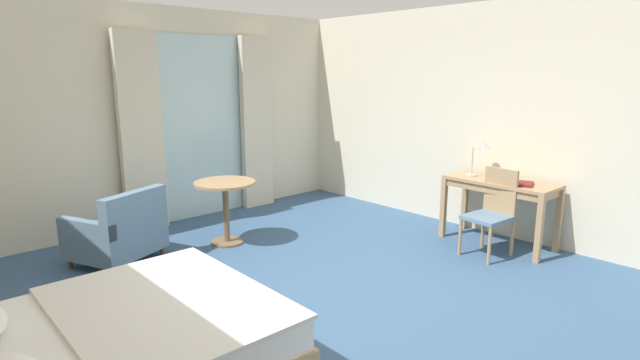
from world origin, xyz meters
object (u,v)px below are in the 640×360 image
object	(u,v)px
desk_chair	(493,209)
desk_lamp	(482,148)
writing_desk	(500,189)
bed	(108,353)
closed_book	(521,184)
armchair_by_window	(119,233)
round_cafe_table	(225,198)

from	to	relation	value
desk_chair	desk_lamp	world-z (taller)	desk_lamp
writing_desk	desk_lamp	xyz separation A→B (m)	(0.09, 0.31, 0.42)
bed	desk_chair	distance (m)	4.00
closed_book	armchair_by_window	bearing A→B (deg)	121.68
bed	armchair_by_window	distance (m)	2.29
desk_lamp	round_cafe_table	distance (m)	3.06
armchair_by_window	desk_chair	bearing A→B (deg)	-39.11
bed	round_cafe_table	xyz separation A→B (m)	(2.04, 1.88, 0.28)
bed	desk_lamp	world-z (taller)	desk_lamp
bed	desk_chair	xyz separation A→B (m)	(3.98, -0.40, 0.25)
armchair_by_window	desk_lamp	bearing A→B (deg)	-30.58
bed	desk_lamp	bearing A→B (deg)	0.37
writing_desk	armchair_by_window	size ratio (longest dim) A/B	1.21
desk_chair	round_cafe_table	bearing A→B (deg)	130.40
bed	writing_desk	size ratio (longest dim) A/B	1.62
closed_book	bed	bearing A→B (deg)	152.65
desk_lamp	armchair_by_window	bearing A→B (deg)	149.42
desk_lamp	bed	bearing A→B (deg)	-179.63
writing_desk	round_cafe_table	world-z (taller)	writing_desk
desk_lamp	round_cafe_table	world-z (taller)	desk_lamp
bed	desk_chair	bearing A→B (deg)	-5.69
desk_lamp	closed_book	world-z (taller)	desk_lamp
desk_chair	desk_lamp	size ratio (longest dim) A/B	2.09
writing_desk	desk_lamp	bearing A→B (deg)	74.76
desk_lamp	writing_desk	bearing A→B (deg)	-105.24
armchair_by_window	bed	bearing A→B (deg)	-112.86
round_cafe_table	bed	bearing A→B (deg)	-137.40
bed	armchair_by_window	size ratio (longest dim) A/B	1.97
round_cafe_table	desk_chair	bearing A→B (deg)	-49.60
writing_desk	closed_book	xyz separation A→B (m)	(-0.07, -0.27, 0.12)
writing_desk	desk_chair	bearing A→B (deg)	-162.67
armchair_by_window	round_cafe_table	size ratio (longest dim) A/B	1.37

